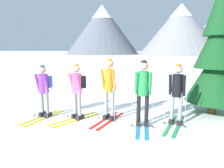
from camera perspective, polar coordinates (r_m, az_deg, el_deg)
The scene contains 8 objects.
ground_plane at distance 5.92m, azimuth -2.26°, elevation -10.68°, with size 400.00×400.00×0.00m, color white.
skier_in_purple at distance 6.36m, azimuth -19.36°, elevation -1.19°, with size 0.61×1.63×1.64m.
skier_in_pink at distance 5.90m, azimuth -10.18°, elevation -1.33°, with size 1.08×1.65×1.69m.
skier_in_orange at distance 5.72m, azimuth -0.84°, elevation -0.51°, with size 0.62×1.64×1.86m.
skier_in_green at distance 5.32m, azimuth 9.12°, elevation -1.72°, with size 0.60×1.66×1.83m.
skier_in_black at distance 5.68m, azimuth 18.59°, elevation -1.93°, with size 0.62×1.77×1.73m.
pine_tree_near at distance 7.04m, azimuth 28.50°, elevation 7.68°, with size 1.77×1.77×4.27m.
mountain_ridge_distant at distance 87.30m, azimuth 17.96°, elevation 14.58°, with size 84.54×54.18×20.59m.
Camera 1 is at (1.86, -5.21, 2.11)m, focal length 31.13 mm.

